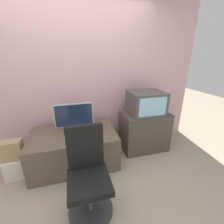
# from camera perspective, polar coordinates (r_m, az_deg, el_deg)

# --- Properties ---
(ground_plane) EXTENTS (12.00, 12.00, 0.00)m
(ground_plane) POSITION_cam_1_polar(r_m,az_deg,el_deg) (2.11, -6.89, -31.12)
(ground_plane) COLOR tan
(wall_back) EXTENTS (4.40, 0.05, 2.60)m
(wall_back) POSITION_cam_1_polar(r_m,az_deg,el_deg) (2.66, -12.71, 12.48)
(wall_back) COLOR #CC9EA3
(wall_back) RESTS_ON ground_plane
(desk) EXTENTS (1.29, 0.78, 0.54)m
(desk) POSITION_cam_1_polar(r_m,az_deg,el_deg) (2.53, -13.97, -13.29)
(desk) COLOR brown
(desk) RESTS_ON ground_plane
(side_stand) EXTENTS (0.82, 0.52, 0.70)m
(side_stand) POSITION_cam_1_polar(r_m,az_deg,el_deg) (2.86, 12.10, -6.99)
(side_stand) COLOR #4C4238
(side_stand) RESTS_ON ground_plane
(main_monitor) EXTENTS (0.58, 0.22, 0.45)m
(main_monitor) POSITION_cam_1_polar(r_m,az_deg,el_deg) (2.38, -14.16, -2.01)
(main_monitor) COLOR silver
(main_monitor) RESTS_ON desk
(keyboard) EXTENTS (0.36, 0.13, 0.01)m
(keyboard) POSITION_cam_1_polar(r_m,az_deg,el_deg) (2.35, -13.25, -8.09)
(keyboard) COLOR white
(keyboard) RESTS_ON desk
(mouse) EXTENTS (0.06, 0.04, 0.03)m
(mouse) POSITION_cam_1_polar(r_m,az_deg,el_deg) (2.37, -7.22, -7.12)
(mouse) COLOR #4C4C51
(mouse) RESTS_ON desk
(crt_tv) EXTENTS (0.58, 0.47, 0.39)m
(crt_tv) POSITION_cam_1_polar(r_m,az_deg,el_deg) (2.63, 12.88, 3.40)
(crt_tv) COLOR #474747
(crt_tv) RESTS_ON side_stand
(office_chair) EXTENTS (0.50, 0.50, 0.99)m
(office_chair) POSITION_cam_1_polar(r_m,az_deg,el_deg) (1.78, -9.02, -23.54)
(office_chair) COLOR #333333
(office_chair) RESTS_ON ground_plane
(cardboard_box_lower) EXTENTS (0.28, 0.25, 0.29)m
(cardboard_box_lower) POSITION_cam_1_polar(r_m,az_deg,el_deg) (2.69, -32.45, -17.21)
(cardboard_box_lower) COLOR beige
(cardboard_box_lower) RESTS_ON ground_plane
(cardboard_box_upper) EXTENTS (0.26, 0.16, 0.28)m
(cardboard_box_upper) POSITION_cam_1_polar(r_m,az_deg,el_deg) (2.54, -33.70, -11.97)
(cardboard_box_upper) COLOR #A3845B
(cardboard_box_upper) RESTS_ON cardboard_box_lower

